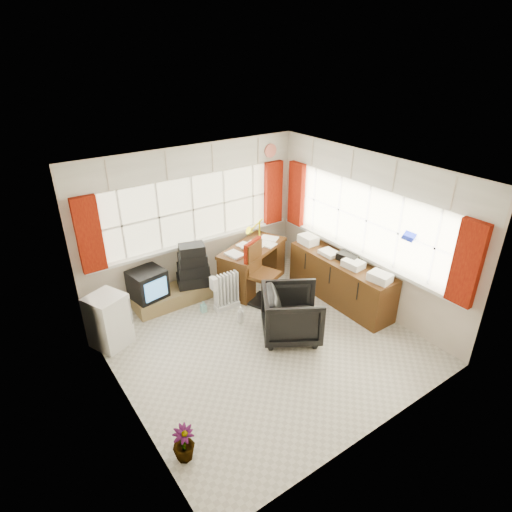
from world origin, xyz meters
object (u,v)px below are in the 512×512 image
(desk_lamp, at_px, (259,226))
(office_chair, at_px, (292,314))
(radiator, at_px, (226,294))
(tv_bench, at_px, (176,295))
(mini_fridge, at_px, (109,321))
(task_chair, at_px, (258,270))
(credenza, at_px, (340,279))
(desk, at_px, (253,264))
(crt_tv, at_px, (148,284))

(desk_lamp, relative_size, office_chair, 0.56)
(office_chair, height_order, radiator, office_chair)
(tv_bench, distance_m, mini_fridge, 1.37)
(desk_lamp, height_order, task_chair, desk_lamp)
(desk_lamp, bearing_deg, credenza, -60.60)
(task_chair, distance_m, radiator, 0.65)
(mini_fridge, bearing_deg, office_chair, -30.90)
(task_chair, distance_m, tv_bench, 1.45)
(desk, bearing_deg, credenza, -54.14)
(credenza, distance_m, crt_tv, 3.13)
(desk_lamp, height_order, radiator, desk_lamp)
(credenza, height_order, mini_fridge, credenza)
(credenza, bearing_deg, tv_bench, 146.30)
(desk_lamp, xyz_separation_m, crt_tv, (-2.00, 0.25, -0.60))
(desk, xyz_separation_m, credenza, (0.90, -1.25, -0.03))
(task_chair, height_order, radiator, task_chair)
(desk, relative_size, crt_tv, 2.47)
(radiator, xyz_separation_m, credenza, (1.68, -0.88, 0.14))
(desk, height_order, crt_tv, desk)
(office_chair, height_order, mini_fridge, mini_fridge)
(crt_tv, relative_size, mini_fridge, 0.74)
(desk, relative_size, task_chair, 1.34)
(tv_bench, bearing_deg, mini_fridge, -158.86)
(tv_bench, bearing_deg, desk_lamp, -8.39)
(desk, relative_size, credenza, 0.73)
(desk, bearing_deg, mini_fridge, -175.37)
(desk_lamp, relative_size, credenza, 0.24)
(mini_fridge, bearing_deg, radiator, -4.80)
(desk_lamp, height_order, office_chair, desk_lamp)
(credenza, bearing_deg, office_chair, -166.55)
(radiator, distance_m, credenza, 1.90)
(task_chair, relative_size, office_chair, 1.29)
(task_chair, relative_size, tv_bench, 0.78)
(desk, relative_size, tv_bench, 1.04)
(desk_lamp, distance_m, tv_bench, 1.84)
(office_chair, bearing_deg, tv_bench, 60.43)
(desk, xyz_separation_m, mini_fridge, (-2.63, -0.21, -0.02))
(credenza, xyz_separation_m, mini_fridge, (-3.53, 1.04, 0.01))
(desk, bearing_deg, crt_tv, 170.93)
(desk_lamp, distance_m, office_chair, 1.83)
(radiator, relative_size, mini_fridge, 0.79)
(office_chair, bearing_deg, desk, 18.11)
(radiator, bearing_deg, credenza, -27.73)
(task_chair, xyz_separation_m, office_chair, (-0.16, -1.07, -0.19))
(desk, height_order, mini_fridge, mini_fridge)
(crt_tv, bearing_deg, credenza, -29.46)
(radiator, bearing_deg, task_chair, -12.25)
(desk, bearing_deg, desk_lamp, 13.33)
(task_chair, height_order, office_chair, task_chair)
(desk_lamp, distance_m, mini_fridge, 2.89)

